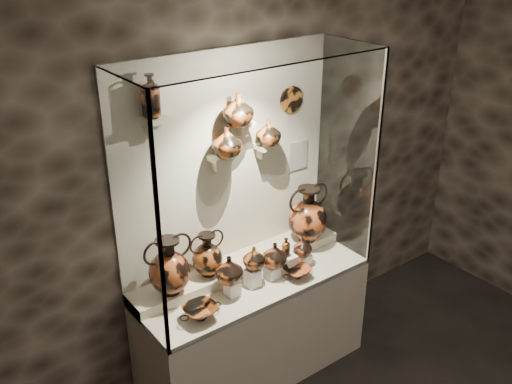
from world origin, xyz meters
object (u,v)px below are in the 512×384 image
(jug_e, at_px, (302,247))
(ovoid_vase_b, at_px, (238,109))
(kylix_right, at_px, (297,271))
(ovoid_vase_c, at_px, (268,133))
(kylix_left, at_px, (200,311))
(jug_b, at_px, (254,257))
(jug_a, at_px, (229,270))
(lekythos_tall, at_px, (151,94))
(ovoid_vase_a, at_px, (227,142))
(amphora_left, at_px, (169,266))
(jug_c, at_px, (274,255))
(amphora_right, at_px, (308,214))
(amphora_mid, at_px, (207,254))
(lekythos_small, at_px, (286,246))

(jug_e, xyz_separation_m, ovoid_vase_b, (-0.38, 0.24, 1.04))
(kylix_right, relative_size, ovoid_vase_c, 1.32)
(kylix_left, relative_size, ovoid_vase_b, 1.32)
(jug_e, relative_size, ovoid_vase_c, 0.79)
(jug_b, xyz_separation_m, jug_e, (0.43, -0.02, -0.06))
(kylix_left, height_order, ovoid_vase_c, ovoid_vase_c)
(jug_a, distance_m, lekythos_tall, 1.26)
(ovoid_vase_b, xyz_separation_m, ovoid_vase_c, (0.26, 0.01, -0.21))
(lekythos_tall, distance_m, ovoid_vase_a, 0.63)
(ovoid_vase_a, bearing_deg, jug_e, -24.43)
(jug_b, xyz_separation_m, ovoid_vase_a, (-0.05, 0.23, 0.78))
(amphora_left, xyz_separation_m, kylix_left, (0.05, -0.27, -0.21))
(jug_c, relative_size, ovoid_vase_c, 1.00)
(amphora_left, distance_m, kylix_right, 0.92)
(ovoid_vase_a, bearing_deg, amphora_right, -3.84)
(amphora_left, distance_m, kylix_left, 0.35)
(amphora_right, height_order, kylix_right, amphora_right)
(amphora_mid, distance_m, kylix_right, 0.65)
(lekythos_small, height_order, kylix_left, lekythos_small)
(amphora_right, height_order, kylix_left, amphora_right)
(jug_b, xyz_separation_m, lekythos_tall, (-0.54, 0.27, 1.17))
(kylix_left, relative_size, ovoid_vase_c, 1.52)
(amphora_right, height_order, ovoid_vase_a, ovoid_vase_a)
(amphora_left, xyz_separation_m, amphora_right, (1.17, -0.02, 0.02))
(ovoid_vase_b, bearing_deg, jug_b, -106.15)
(jug_a, height_order, lekythos_small, jug_a)
(jug_a, height_order, kylix_left, jug_a)
(kylix_right, bearing_deg, amphora_mid, 143.88)
(amphora_left, relative_size, jug_a, 2.04)
(jug_c, bearing_deg, jug_e, 19.87)
(jug_e, bearing_deg, ovoid_vase_a, 167.27)
(kylix_left, bearing_deg, ovoid_vase_a, 53.52)
(lekythos_small, relative_size, ovoid_vase_a, 0.78)
(amphora_mid, xyz_separation_m, jug_b, (0.25, -0.20, -0.02))
(ovoid_vase_c, bearing_deg, ovoid_vase_b, -176.44)
(jug_e, xyz_separation_m, ovoid_vase_a, (-0.47, 0.24, 0.84))
(amphora_left, height_order, jug_b, amphora_left)
(kylix_right, bearing_deg, ovoid_vase_c, 82.73)
(amphora_right, distance_m, jug_b, 0.64)
(lekythos_tall, bearing_deg, lekythos_small, -5.93)
(lekythos_small, distance_m, ovoid_vase_a, 0.89)
(jug_b, distance_m, ovoid_vase_a, 0.81)
(amphora_left, distance_m, lekythos_small, 0.86)
(jug_b, bearing_deg, ovoid_vase_b, 83.70)
(amphora_right, xyz_separation_m, ovoid_vase_b, (-0.57, 0.08, 0.90))
(amphora_mid, bearing_deg, ovoid_vase_b, 22.72)
(jug_a, bearing_deg, kylix_right, 5.86)
(jug_a, relative_size, lekythos_small, 1.21)
(ovoid_vase_b, bearing_deg, ovoid_vase_c, -2.04)
(amphora_left, distance_m, amphora_right, 1.17)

